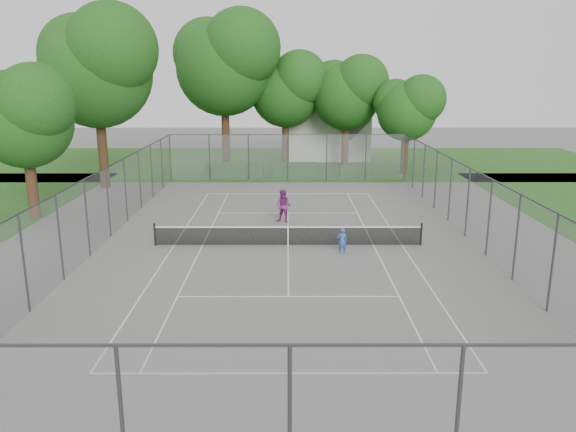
{
  "coord_description": "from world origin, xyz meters",
  "views": [
    {
      "loc": [
        -0.05,
        -25.8,
        8.05
      ],
      "look_at": [
        0.0,
        1.0,
        1.2
      ],
      "focal_mm": 35.0,
      "sensor_mm": 36.0,
      "label": 1
    }
  ],
  "objects_px": {
    "girl_player": "(342,241)",
    "house": "(327,117)",
    "woman_player": "(284,206)",
    "tennis_net": "(288,235)"
  },
  "relations": [
    {
      "from": "tennis_net",
      "to": "girl_player",
      "type": "height_order",
      "value": "girl_player"
    },
    {
      "from": "girl_player",
      "to": "woman_player",
      "type": "xyz_separation_m",
      "value": [
        -2.73,
        5.5,
        0.32
      ]
    },
    {
      "from": "girl_player",
      "to": "woman_player",
      "type": "bearing_deg",
      "value": -60.26
    },
    {
      "from": "woman_player",
      "to": "girl_player",
      "type": "bearing_deg",
      "value": -40.11
    },
    {
      "from": "girl_player",
      "to": "house",
      "type": "bearing_deg",
      "value": -89.16
    },
    {
      "from": "woman_player",
      "to": "tennis_net",
      "type": "bearing_deg",
      "value": -63.27
    },
    {
      "from": "tennis_net",
      "to": "woman_player",
      "type": "bearing_deg",
      "value": 93.21
    },
    {
      "from": "tennis_net",
      "to": "girl_player",
      "type": "relative_size",
      "value": 10.81
    },
    {
      "from": "house",
      "to": "girl_player",
      "type": "distance_m",
      "value": 30.16
    },
    {
      "from": "tennis_net",
      "to": "woman_player",
      "type": "relative_size",
      "value": 7.03
    }
  ]
}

